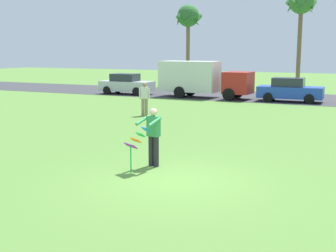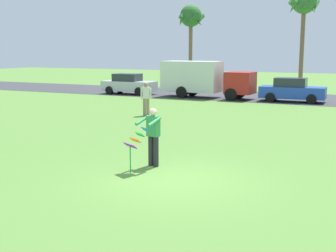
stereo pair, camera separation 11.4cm
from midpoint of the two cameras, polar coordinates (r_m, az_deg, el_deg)
name	(u,v)px [view 1 (the left image)]	position (r m, az deg, el deg)	size (l,w,h in m)	color
ground_plane	(173,180)	(11.76, 0.37, -7.01)	(120.00, 120.00, 0.00)	#568438
road_strip	(302,99)	(32.98, 16.73, 3.40)	(120.00, 8.00, 0.01)	#38383D
person_kite_flyer	(153,135)	(12.95, -2.17, -1.12)	(0.61, 0.71, 1.73)	#26262B
kite_held	(136,142)	(12.35, -4.46, -2.09)	(0.62, 0.73, 1.26)	blue
parked_car_silver	(126,84)	(34.98, -5.47, 5.36)	(4.22, 1.88, 1.60)	silver
parked_truck_red_cab	(200,78)	(32.26, 4.04, 6.16)	(6.77, 2.28, 2.62)	#B2231E
parked_car_blue	(290,90)	(30.62, 15.28, 4.46)	(4.25, 1.93, 1.60)	#2347B7
palm_tree_left_near	(188,19)	(43.93, 2.53, 13.57)	(2.58, 2.71, 7.73)	brown
palm_tree_right_near	(301,6)	(40.51, 16.67, 14.58)	(2.58, 2.71, 8.53)	brown
person_walker_near	(145,98)	(23.25, -3.18, 3.63)	(0.51, 0.37, 1.73)	gray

